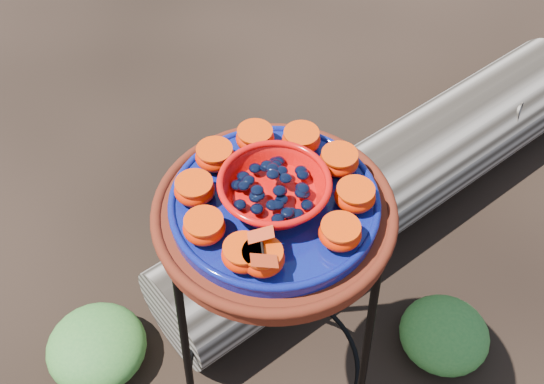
{
  "coord_description": "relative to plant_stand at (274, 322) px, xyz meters",
  "views": [
    {
      "loc": [
        -0.05,
        -0.73,
        1.64
      ],
      "look_at": [
        -0.0,
        0.0,
        0.78
      ],
      "focal_mm": 45.0,
      "sensor_mm": 36.0,
      "label": 1
    }
  ],
  "objects": [
    {
      "name": "plant_stand",
      "position": [
        0.0,
        0.0,
        0.0
      ],
      "size": [
        0.44,
        0.44,
        0.7
      ],
      "primitive_type": null,
      "color": "black",
      "rests_on": "ground"
    },
    {
      "name": "terracotta_saucer",
      "position": [
        0.0,
        0.0,
        0.37
      ],
      "size": [
        0.42,
        0.42,
        0.03
      ],
      "primitive_type": "cylinder",
      "color": "#4C1E0C",
      "rests_on": "plant_stand"
    },
    {
      "name": "cobalt_plate",
      "position": [
        0.0,
        0.0,
        0.4
      ],
      "size": [
        0.36,
        0.36,
        0.02
      ],
      "primitive_type": "cylinder",
      "color": "#0E0851",
      "rests_on": "terracotta_saucer"
    },
    {
      "name": "red_bowl",
      "position": [
        0.0,
        0.0,
        0.43
      ],
      "size": [
        0.18,
        0.18,
        0.05
      ],
      "primitive_type": null,
      "color": "red",
      "rests_on": "cobalt_plate"
    },
    {
      "name": "glass_gems",
      "position": [
        0.0,
        0.0,
        0.47
      ],
      "size": [
        0.14,
        0.14,
        0.02
      ],
      "primitive_type": null,
      "color": "black",
      "rests_on": "red_bowl"
    },
    {
      "name": "orange_half_0",
      "position": [
        -0.03,
        -0.13,
        0.43
      ],
      "size": [
        0.07,
        0.07,
        0.04
      ],
      "primitive_type": "ellipsoid",
      "color": "#D20900",
      "rests_on": "cobalt_plate"
    },
    {
      "name": "orange_half_1",
      "position": [
        0.1,
        -0.09,
        0.43
      ],
      "size": [
        0.07,
        0.07,
        0.04
      ],
      "primitive_type": "ellipsoid",
      "color": "#D20900",
      "rests_on": "cobalt_plate"
    },
    {
      "name": "orange_half_2",
      "position": [
        0.13,
        -0.02,
        0.43
      ],
      "size": [
        0.07,
        0.07,
        0.04
      ],
      "primitive_type": "ellipsoid",
      "color": "#D20900",
      "rests_on": "cobalt_plate"
    },
    {
      "name": "orange_half_3",
      "position": [
        0.12,
        0.07,
        0.43
      ],
      "size": [
        0.07,
        0.07,
        0.04
      ],
      "primitive_type": "ellipsoid",
      "color": "#D20900",
      "rests_on": "cobalt_plate"
    },
    {
      "name": "orange_half_4",
      "position": [
        0.06,
        0.12,
        0.43
      ],
      "size": [
        0.07,
        0.07,
        0.04
      ],
      "primitive_type": "ellipsoid",
      "color": "#D20900",
      "rests_on": "cobalt_plate"
    },
    {
      "name": "orange_half_5",
      "position": [
        -0.03,
        0.13,
        0.43
      ],
      "size": [
        0.07,
        0.07,
        0.04
      ],
      "primitive_type": "ellipsoid",
      "color": "#D20900",
      "rests_on": "cobalt_plate"
    },
    {
      "name": "orange_half_6",
      "position": [
        -0.1,
        0.09,
        0.43
      ],
      "size": [
        0.07,
        0.07,
        0.04
      ],
      "primitive_type": "ellipsoid",
      "color": "#D20900",
      "rests_on": "cobalt_plate"
    },
    {
      "name": "orange_half_7",
      "position": [
        -0.13,
        0.02,
        0.43
      ],
      "size": [
        0.07,
        0.07,
        0.04
      ],
      "primitive_type": "ellipsoid",
      "color": "#D20900",
      "rests_on": "cobalt_plate"
    },
    {
      "name": "orange_half_8",
      "position": [
        -0.12,
        -0.07,
        0.43
      ],
      "size": [
        0.07,
        0.07,
        0.04
      ],
      "primitive_type": "ellipsoid",
      "color": "#D20900",
      "rests_on": "cobalt_plate"
    },
    {
      "name": "orange_half_9",
      "position": [
        -0.06,
        -0.12,
        0.43
      ],
      "size": [
        0.07,
        0.07,
        0.04
      ],
      "primitive_type": "ellipsoid",
      "color": "#D20900",
      "rests_on": "cobalt_plate"
    },
    {
      "name": "butterfly",
      "position": [
        -0.03,
        -0.13,
        0.45
      ],
      "size": [
        0.09,
        0.06,
        0.02
      ],
      "primitive_type": null,
      "rotation": [
        0.0,
        0.0,
        0.06
      ],
      "color": "#BA3010",
      "rests_on": "orange_half_0"
    },
    {
      "name": "driftwood_log",
      "position": [
        0.37,
        0.56,
        -0.21
      ],
      "size": [
        1.47,
        1.19,
        0.28
      ],
      "primitive_type": null,
      "rotation": [
        0.0,
        0.0,
        0.61
      ],
      "color": "black",
      "rests_on": "ground"
    },
    {
      "name": "foliage_left",
      "position": [
        -0.45,
        0.12,
        -0.29
      ],
      "size": [
        0.26,
        0.26,
        0.13
      ],
      "primitive_type": "ellipsoid",
      "color": "#2B6425",
      "rests_on": "ground"
    },
    {
      "name": "foliage_right",
      "position": [
        0.45,
        0.11,
        -0.29
      ],
      "size": [
        0.23,
        0.23,
        0.12
      ],
      "primitive_type": "ellipsoid",
      "color": "#2B6425",
      "rests_on": "ground"
    },
    {
      "name": "foliage_back",
      "position": [
        -0.11,
        0.48,
        -0.28
      ],
      "size": [
        0.27,
        0.27,
        0.14
      ],
      "primitive_type": "ellipsoid",
      "color": "#2B6425",
      "rests_on": "ground"
    }
  ]
}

